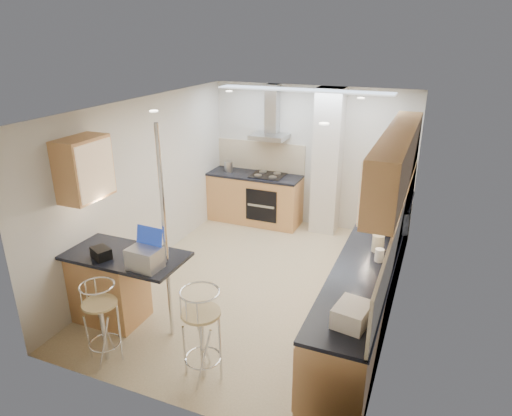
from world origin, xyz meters
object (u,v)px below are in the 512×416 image
at_px(microwave, 390,217).
at_px(laptop, 145,258).
at_px(bar_stool_near, 102,322).
at_px(bar_stool_end, 202,335).
at_px(bread_bin, 352,315).

height_order(microwave, laptop, microwave).
bearing_deg(microwave, bar_stool_near, 114.86).
height_order(bar_stool_near, bar_stool_end, bar_stool_end).
bearing_deg(laptop, bar_stool_end, -16.72).
xyz_separation_m(bar_stool_near, bar_stool_end, (1.11, 0.16, 0.05)).
relative_size(microwave, bar_stool_near, 0.57).
xyz_separation_m(bar_stool_end, bread_bin, (1.43, 0.18, 0.50)).
bearing_deg(laptop, bar_stool_near, -117.67).
relative_size(laptop, bar_stool_end, 0.34).
distance_m(laptop, bar_stool_near, 0.80).
height_order(microwave, bar_stool_near, microwave).
height_order(laptop, bar_stool_end, laptop).
distance_m(bar_stool_near, bread_bin, 2.62).
height_order(laptop, bread_bin, laptop).
distance_m(laptop, bar_stool_end, 1.04).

